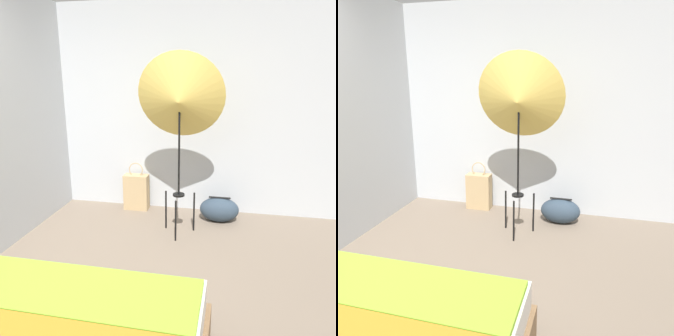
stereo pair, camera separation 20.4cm
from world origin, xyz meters
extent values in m
plane|color=#756656|center=(0.00, 0.00, 0.00)|extent=(14.00, 14.00, 0.00)
cube|color=#B7BCC1|center=(0.00, 2.46, 1.30)|extent=(8.00, 0.05, 2.60)
cube|color=#84B72D|center=(0.10, -0.08, 0.47)|extent=(1.57, 0.48, 0.04)
cylinder|color=black|center=(0.46, 1.51, 0.23)|extent=(0.02, 0.02, 0.46)
cylinder|color=black|center=(0.30, 1.79, 0.23)|extent=(0.02, 0.02, 0.46)
cylinder|color=black|center=(0.62, 1.79, 0.23)|extent=(0.02, 0.02, 0.46)
cylinder|color=black|center=(0.46, 1.70, 0.46)|extent=(0.13, 0.13, 0.02)
cylinder|color=black|center=(0.46, 1.70, 0.98)|extent=(0.02, 0.02, 1.03)
cone|color=#D1B251|center=(0.46, 1.70, 1.49)|extent=(0.93, 0.46, 0.94)
cube|color=tan|center=(-0.20, 2.30, 0.24)|extent=(0.32, 0.16, 0.47)
torus|color=tan|center=(-0.20, 2.30, 0.54)|extent=(0.19, 0.01, 0.19)
ellipsoid|color=#2D3D4C|center=(0.90, 2.12, 0.15)|extent=(0.47, 0.30, 0.30)
cube|color=black|center=(0.90, 2.12, 0.30)|extent=(0.26, 0.04, 0.01)
camera|label=1|loc=(1.01, -1.65, 1.72)|focal=35.00mm
camera|label=2|loc=(1.20, -1.60, 1.72)|focal=35.00mm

